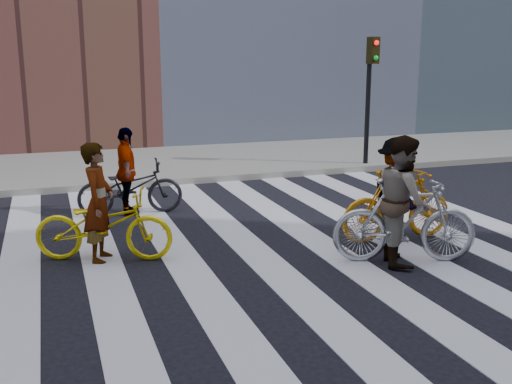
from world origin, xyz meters
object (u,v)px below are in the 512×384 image
rider_left (98,203)px  bike_dark_rear (130,188)px  bike_yellow_left (103,225)px  bike_silver_mid (405,221)px  rider_rear (127,172)px  rider_right (395,190)px  traffic_signal (370,80)px  bike_yellow_right (397,205)px  rider_mid (403,200)px

rider_left → bike_dark_rear: bearing=2.7°
bike_dark_rear → rider_left: rider_left is taller
bike_yellow_left → bike_silver_mid: (3.99, -1.50, 0.09)m
rider_rear → rider_right: bearing=-125.5°
rider_left → rider_rear: size_ratio=1.06×
bike_silver_mid → rider_left: size_ratio=1.19×
traffic_signal → rider_rear: (-6.43, -2.53, -1.47)m
bike_yellow_right → bike_yellow_left: bearing=82.8°
rider_mid → bike_silver_mid: bearing=-70.8°
rider_right → traffic_signal: bearing=-25.5°
bike_silver_mid → rider_right: size_ratio=1.23×
traffic_signal → rider_right: bearing=-115.8°
bike_yellow_right → rider_mid: bearing=151.2°
bike_yellow_left → rider_left: bearing=110.0°
bike_silver_mid → rider_rear: rider_rear is taller
rider_mid → bike_yellow_left: bearing=88.4°
rider_mid → rider_right: (0.46, 0.91, -0.08)m
bike_dark_rear → rider_mid: (3.23, -3.95, 0.41)m
traffic_signal → bike_dark_rear: (-6.38, -2.53, -1.78)m
rider_rear → bike_silver_mid: bearing=-136.3°
traffic_signal → bike_yellow_right: 6.40m
bike_yellow_left → bike_dark_rear: 2.55m
rider_rear → bike_yellow_left: bearing=168.5°
bike_yellow_left → bike_dark_rear: bike_yellow_left is taller
bike_silver_mid → bike_dark_rear: (-3.28, 3.95, -0.11)m
bike_dark_rear → rider_mid: rider_mid is taller
rider_right → rider_left: bearing=82.8°
rider_left → rider_mid: bearing=-90.6°
traffic_signal → bike_yellow_right: size_ratio=1.73×
rider_left → rider_rear: bearing=3.8°
bike_silver_mid → rider_mid: size_ratio=1.11×
bike_silver_mid → bike_yellow_left: bearing=88.6°
rider_left → traffic_signal: bearing=-35.1°
bike_dark_rear → rider_left: bearing=166.4°
bike_dark_rear → rider_rear: size_ratio=1.18×
bike_silver_mid → bike_yellow_right: size_ratio=1.05×
rider_mid → traffic_signal: bearing=-6.7°
bike_dark_rear → rider_rear: rider_rear is taller
rider_mid → rider_right: bearing=-7.5°
bike_yellow_right → traffic_signal: bearing=-25.1°
bike_silver_mid → bike_yellow_right: bearing=-7.5°
bike_yellow_left → rider_rear: (0.66, 2.45, 0.29)m
traffic_signal → bike_yellow_left: (-7.09, -4.98, -1.77)m
rider_right → rider_rear: size_ratio=1.02×
bike_yellow_right → rider_mid: size_ratio=1.06×
bike_dark_rear → rider_left: size_ratio=1.12×
rider_left → rider_mid: 4.26m
bike_dark_rear → rider_mid: size_ratio=1.05×
traffic_signal → bike_silver_mid: size_ratio=1.65×
rider_right → rider_rear: bearing=51.2°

